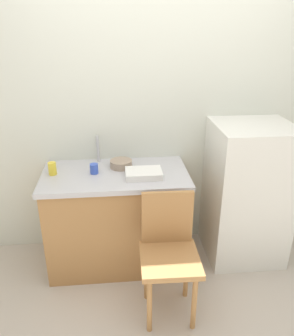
# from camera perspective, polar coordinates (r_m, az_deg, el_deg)

# --- Properties ---
(ground_plane) EXTENTS (8.00, 8.00, 0.00)m
(ground_plane) POSITION_cam_1_polar(r_m,az_deg,el_deg) (2.72, 4.08, -22.86)
(ground_plane) COLOR #BCB2A3
(back_wall) EXTENTS (4.80, 0.10, 2.57)m
(back_wall) POSITION_cam_1_polar(r_m,az_deg,el_deg) (2.94, 1.60, 10.28)
(back_wall) COLOR silver
(back_wall) RESTS_ON ground_plane
(cabinet_base) EXTENTS (1.11, 0.60, 0.81)m
(cabinet_base) POSITION_cam_1_polar(r_m,az_deg,el_deg) (2.94, -5.01, -8.63)
(cabinet_base) COLOR #A87542
(cabinet_base) RESTS_ON ground_plane
(countertop) EXTENTS (1.15, 0.64, 0.04)m
(countertop) POSITION_cam_1_polar(r_m,az_deg,el_deg) (2.74, -5.32, -1.13)
(countertop) COLOR #B7B7BC
(countertop) RESTS_ON cabinet_base
(faucet) EXTENTS (0.02, 0.02, 0.23)m
(faucet) POSITION_cam_1_polar(r_m,az_deg,el_deg) (2.92, -8.18, 3.22)
(faucet) COLOR #B7B7BC
(faucet) RESTS_ON countertop
(refrigerator) EXTENTS (0.63, 0.59, 1.20)m
(refrigerator) POSITION_cam_1_polar(r_m,az_deg,el_deg) (3.05, 16.28, -4.00)
(refrigerator) COLOR silver
(refrigerator) RESTS_ON ground_plane
(chair) EXTENTS (0.41, 0.41, 0.89)m
(chair) POSITION_cam_1_polar(r_m,az_deg,el_deg) (2.43, 3.66, -13.55)
(chair) COLOR #A87542
(chair) RESTS_ON ground_plane
(dish_tray) EXTENTS (0.28, 0.20, 0.05)m
(dish_tray) POSITION_cam_1_polar(r_m,az_deg,el_deg) (2.64, -0.56, -0.91)
(dish_tray) COLOR white
(dish_tray) RESTS_ON countertop
(terracotta_bowl) EXTENTS (0.18, 0.18, 0.06)m
(terracotta_bowl) POSITION_cam_1_polar(r_m,az_deg,el_deg) (2.81, -4.34, 0.71)
(terracotta_bowl) COLOR gray
(terracotta_bowl) RESTS_ON countertop
(cup_blue) EXTENTS (0.07, 0.07, 0.08)m
(cup_blue) POSITION_cam_1_polar(r_m,az_deg,el_deg) (2.72, -8.80, -0.11)
(cup_blue) COLOR blue
(cup_blue) RESTS_ON countertop
(cup_yellow) EXTENTS (0.06, 0.06, 0.10)m
(cup_yellow) POSITION_cam_1_polar(r_m,az_deg,el_deg) (2.76, -15.48, -0.09)
(cup_yellow) COLOR yellow
(cup_yellow) RESTS_ON countertop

